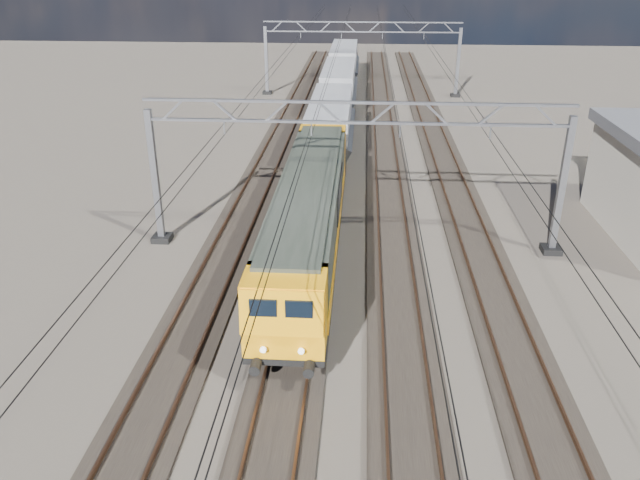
# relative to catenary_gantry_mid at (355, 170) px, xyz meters

# --- Properties ---
(ground) EXTENTS (160.00, 160.00, 0.00)m
(ground) POSITION_rel_catenary_gantry_mid_xyz_m (-0.00, -4.00, -3.91)
(ground) COLOR #29251F
(ground) RESTS_ON ground
(track_outer_west) EXTENTS (2.60, 140.00, 0.30)m
(track_outer_west) POSITION_rel_catenary_gantry_mid_xyz_m (-6.00, -4.00, -3.83)
(track_outer_west) COLOR black
(track_outer_west) RESTS_ON ground
(track_loco) EXTENTS (2.60, 140.00, 0.30)m
(track_loco) POSITION_rel_catenary_gantry_mid_xyz_m (-2.00, -4.00, -3.83)
(track_loco) COLOR black
(track_loco) RESTS_ON ground
(track_inner_east) EXTENTS (2.60, 140.00, 0.30)m
(track_inner_east) POSITION_rel_catenary_gantry_mid_xyz_m (2.00, -4.00, -3.83)
(track_inner_east) COLOR black
(track_inner_east) RESTS_ON ground
(track_outer_east) EXTENTS (2.60, 140.00, 0.30)m
(track_outer_east) POSITION_rel_catenary_gantry_mid_xyz_m (6.00, -4.00, -3.83)
(track_outer_east) COLOR black
(track_outer_east) RESTS_ON ground
(catenary_gantry_mid) EXTENTS (19.90, 0.90, 7.11)m
(catenary_gantry_mid) POSITION_rel_catenary_gantry_mid_xyz_m (0.00, 0.00, 0.00)
(catenary_gantry_mid) COLOR gray
(catenary_gantry_mid) RESTS_ON ground
(catenary_gantry_far) EXTENTS (19.90, 0.90, 7.11)m
(catenary_gantry_far) POSITION_rel_catenary_gantry_mid_xyz_m (0.00, 36.00, 0.00)
(catenary_gantry_far) COLOR gray
(catenary_gantry_far) RESTS_ON ground
(overhead_wires) EXTENTS (12.03, 140.00, 0.53)m
(overhead_wires) POSITION_rel_catenary_gantry_mid_xyz_m (-0.00, 4.00, 1.84)
(overhead_wires) COLOR black
(overhead_wires) RESTS_ON ground
(locomotive) EXTENTS (2.76, 21.10, 3.62)m
(locomotive) POSITION_rel_catenary_gantry_mid_xyz_m (-2.00, -1.31, -1.58)
(locomotive) COLOR black
(locomotive) RESTS_ON ground
(hopper_wagon_lead) EXTENTS (3.38, 13.00, 3.25)m
(hopper_wagon_lead) POSITION_rel_catenary_gantry_mid_xyz_m (-2.00, 16.39, -1.67)
(hopper_wagon_lead) COLOR black
(hopper_wagon_lead) RESTS_ON ground
(hopper_wagon_mid) EXTENTS (3.38, 13.00, 3.25)m
(hopper_wagon_mid) POSITION_rel_catenary_gantry_mid_xyz_m (-2.00, 30.59, -1.67)
(hopper_wagon_mid) COLOR black
(hopper_wagon_mid) RESTS_ON ground
(hopper_wagon_third) EXTENTS (3.38, 13.00, 3.25)m
(hopper_wagon_third) POSITION_rel_catenary_gantry_mid_xyz_m (-2.00, 44.79, -1.67)
(hopper_wagon_third) COLOR black
(hopper_wagon_third) RESTS_ON ground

